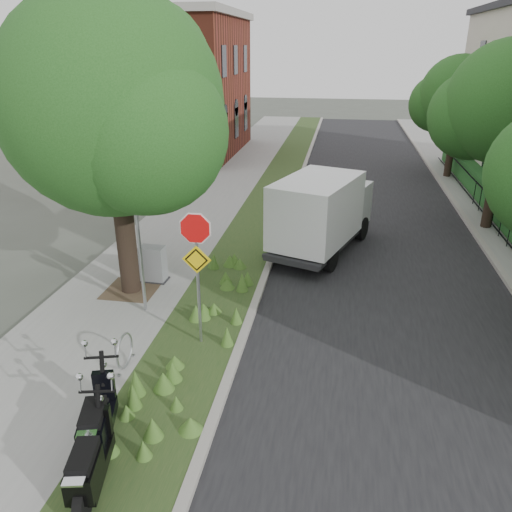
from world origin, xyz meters
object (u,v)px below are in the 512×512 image
Objects in this scene: scooter_near at (90,469)px; scooter_far at (98,426)px; utility_cabinet at (153,264)px; box_truck at (322,210)px; sign_assembly at (196,252)px.

scooter_far is (-0.28, 0.85, 0.01)m from scooter_near.
scooter_far is 6.53m from utility_cabinet.
sign_assembly is at bearing -111.10° from box_truck.
sign_assembly is 1.64× the size of scooter_far.
scooter_far is 0.38× the size of box_truck.
sign_assembly is at bearing 83.44° from scooter_near.
box_truck is at bearing 68.90° from sign_assembly.
utility_cabinet is (-1.70, 7.22, 0.04)m from scooter_near.
sign_assembly reaches higher than utility_cabinet.
utility_cabinet is (-2.19, 2.92, -1.71)m from sign_assembly.
box_truck reaches higher than utility_cabinet.
box_truck is at bearing 71.83° from scooter_far.
scooter_far is (-0.78, -3.46, -1.74)m from sign_assembly.
scooter_far reaches higher than scooter_near.
box_truck reaches higher than scooter_far.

